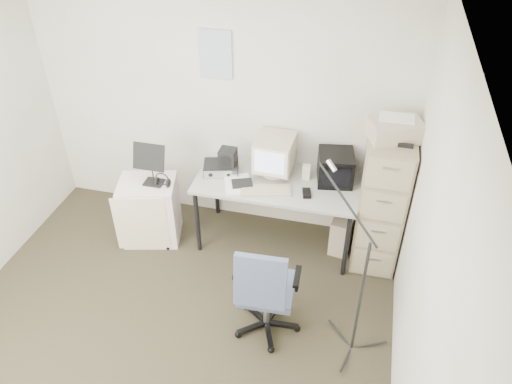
% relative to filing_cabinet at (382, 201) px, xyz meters
% --- Properties ---
extents(floor, '(3.60, 3.60, 0.01)m').
position_rel_filing_cabinet_xyz_m(floor, '(-1.58, -1.48, -0.66)').
color(floor, '#302C1E').
rests_on(floor, ground).
extents(ceiling, '(3.60, 3.60, 0.01)m').
position_rel_filing_cabinet_xyz_m(ceiling, '(-1.58, -1.48, 1.85)').
color(ceiling, white).
rests_on(ceiling, ground).
extents(wall_back, '(3.60, 0.02, 2.50)m').
position_rel_filing_cabinet_xyz_m(wall_back, '(-1.58, 0.32, 0.60)').
color(wall_back, white).
rests_on(wall_back, ground).
extents(wall_right, '(0.02, 3.60, 2.50)m').
position_rel_filing_cabinet_xyz_m(wall_right, '(0.22, -1.48, 0.60)').
color(wall_right, white).
rests_on(wall_right, ground).
extents(wall_calendar, '(0.30, 0.02, 0.44)m').
position_rel_filing_cabinet_xyz_m(wall_calendar, '(-1.60, 0.31, 1.10)').
color(wall_calendar, white).
rests_on(wall_calendar, wall_back).
extents(filing_cabinet, '(0.40, 0.60, 1.30)m').
position_rel_filing_cabinet_xyz_m(filing_cabinet, '(0.00, 0.00, 0.00)').
color(filing_cabinet, gray).
rests_on(filing_cabinet, floor).
extents(printer, '(0.48, 0.41, 0.16)m').
position_rel_filing_cabinet_xyz_m(printer, '(0.00, -0.00, 0.73)').
color(printer, '#BAA890').
rests_on(printer, filing_cabinet).
extents(desk, '(1.50, 0.70, 0.73)m').
position_rel_filing_cabinet_xyz_m(desk, '(-0.95, -0.03, -0.29)').
color(desk, '#9C9B9A').
rests_on(desk, floor).
extents(crt_monitor, '(0.35, 0.37, 0.38)m').
position_rel_filing_cabinet_xyz_m(crt_monitor, '(-1.01, 0.09, 0.27)').
color(crt_monitor, '#BAA890').
rests_on(crt_monitor, desk).
extents(crt_tv, '(0.36, 0.38, 0.28)m').
position_rel_filing_cabinet_xyz_m(crt_tv, '(-0.45, 0.11, 0.22)').
color(crt_tv, black).
rests_on(crt_tv, desk).
extents(desk_speaker, '(0.08, 0.08, 0.14)m').
position_rel_filing_cabinet_xyz_m(desk_speaker, '(-0.71, 0.08, 0.15)').
color(desk_speaker, beige).
rests_on(desk_speaker, desk).
extents(keyboard, '(0.47, 0.27, 0.02)m').
position_rel_filing_cabinet_xyz_m(keyboard, '(-1.02, -0.21, 0.09)').
color(keyboard, '#BAA890').
rests_on(keyboard, desk).
extents(mouse, '(0.10, 0.14, 0.04)m').
position_rel_filing_cabinet_xyz_m(mouse, '(-0.66, -0.17, 0.10)').
color(mouse, black).
rests_on(mouse, desk).
extents(radio_receiver, '(0.37, 0.30, 0.09)m').
position_rel_filing_cabinet_xyz_m(radio_receiver, '(-1.50, -0.01, 0.13)').
color(radio_receiver, black).
rests_on(radio_receiver, desk).
extents(radio_speaker, '(0.15, 0.14, 0.15)m').
position_rel_filing_cabinet_xyz_m(radio_speaker, '(-1.43, 0.01, 0.25)').
color(radio_speaker, black).
rests_on(radio_speaker, radio_receiver).
extents(papers, '(0.32, 0.37, 0.02)m').
position_rel_filing_cabinet_xyz_m(papers, '(-1.29, -0.17, 0.09)').
color(papers, white).
rests_on(papers, desk).
extents(pc_tower, '(0.24, 0.43, 0.38)m').
position_rel_filing_cabinet_xyz_m(pc_tower, '(-0.30, 0.07, -0.46)').
color(pc_tower, '#BAA890').
rests_on(pc_tower, floor).
extents(office_chair, '(0.57, 0.57, 0.95)m').
position_rel_filing_cabinet_xyz_m(office_chair, '(-0.80, -1.09, -0.18)').
color(office_chair, slate).
rests_on(office_chair, floor).
extents(side_cart, '(0.62, 0.54, 0.66)m').
position_rel_filing_cabinet_xyz_m(side_cart, '(-2.17, -0.25, -0.32)').
color(side_cart, silver).
rests_on(side_cart, floor).
extents(music_stand, '(0.34, 0.25, 0.44)m').
position_rel_filing_cabinet_xyz_m(music_stand, '(-2.09, -0.23, 0.22)').
color(music_stand, black).
rests_on(music_stand, side_cart).
extents(headphones, '(0.17, 0.17, 0.03)m').
position_rel_filing_cabinet_xyz_m(headphones, '(-1.99, -0.25, 0.05)').
color(headphones, black).
rests_on(headphones, side_cart).
extents(mic_stand, '(0.03, 0.03, 1.46)m').
position_rel_filing_cabinet_xyz_m(mic_stand, '(-0.10, -1.13, 0.08)').
color(mic_stand, black).
rests_on(mic_stand, floor).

